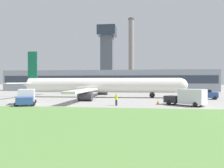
% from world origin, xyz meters
% --- Properties ---
extents(ground_plane, '(400.00, 400.00, 0.00)m').
position_xyz_m(ground_plane, '(0.00, 0.00, 0.00)').
color(ground_plane, '#999691').
extents(terminal_building, '(79.08, 13.31, 24.97)m').
position_xyz_m(terminal_building, '(-0.02, 37.61, 4.61)').
color(terminal_building, '#8C939E').
rests_on(terminal_building, ground_plane).
extents(smokestack_left, '(3.15, 3.15, 35.67)m').
position_xyz_m(smokestack_left, '(8.13, 64.86, 17.96)').
color(smokestack_left, gray).
rests_on(smokestack_left, ground_plane).
extents(airplane, '(37.14, 36.54, 10.46)m').
position_xyz_m(airplane, '(3.36, 1.38, 2.62)').
color(airplane, white).
rests_on(airplane, ground_plane).
extents(pushback_tug, '(3.90, 2.64, 1.90)m').
position_xyz_m(pushback_tug, '(25.52, -1.20, 0.85)').
color(pushback_tug, '#2D4C93').
rests_on(pushback_tug, ground_plane).
extents(baggage_truck, '(5.85, 5.24, 2.42)m').
position_xyz_m(baggage_truck, '(19.09, -13.67, 1.19)').
color(baggage_truck, '#232328').
rests_on(baggage_truck, ground_plane).
extents(fuel_truck, '(4.31, 6.06, 2.32)m').
position_xyz_m(fuel_truck, '(-4.85, -15.27, 1.15)').
color(fuel_truck, '#2D4C93').
rests_on(fuel_truck, ground_plane).
extents(ground_crew_person, '(0.53, 0.53, 1.71)m').
position_xyz_m(ground_crew_person, '(8.80, -14.69, 0.87)').
color(ground_crew_person, '#23283D').
rests_on(ground_crew_person, ground_plane).
extents(traffic_cone_near_nose, '(0.57, 0.57, 0.70)m').
position_xyz_m(traffic_cone_near_nose, '(14.97, -12.27, 0.32)').
color(traffic_cone_near_nose, black).
rests_on(traffic_cone_near_nose, ground_plane).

